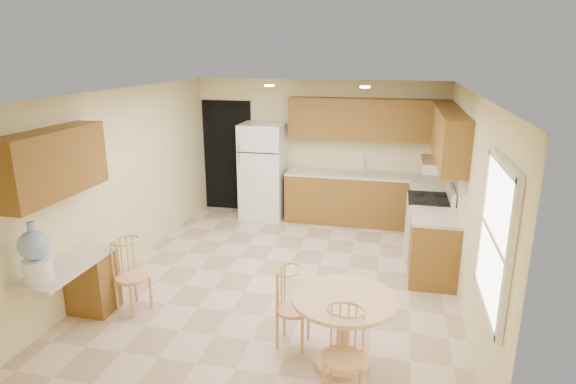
% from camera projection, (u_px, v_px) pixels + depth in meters
% --- Properties ---
extents(floor, '(5.50, 5.50, 0.00)m').
position_uv_depth(floor, '(284.00, 278.00, 6.56)').
color(floor, beige).
rests_on(floor, ground).
extents(ceiling, '(4.50, 5.50, 0.02)m').
position_uv_depth(ceiling, '(283.00, 91.00, 5.86)').
color(ceiling, white).
rests_on(ceiling, wall_back).
extents(wall_back, '(4.50, 0.02, 2.50)m').
position_uv_depth(wall_back, '(318.00, 149.00, 8.78)').
color(wall_back, beige).
rests_on(wall_back, floor).
extents(wall_front, '(4.50, 0.02, 2.50)m').
position_uv_depth(wall_front, '(200.00, 287.00, 3.63)').
color(wall_front, beige).
rests_on(wall_front, floor).
extents(wall_left, '(0.02, 5.50, 2.50)m').
position_uv_depth(wall_left, '(127.00, 180.00, 6.69)').
color(wall_left, beige).
rests_on(wall_left, floor).
extents(wall_right, '(0.02, 5.50, 2.50)m').
position_uv_depth(wall_right, '(467.00, 201.00, 5.73)').
color(wall_right, beige).
rests_on(wall_right, floor).
extents(doorway, '(0.90, 0.02, 2.10)m').
position_uv_depth(doorway, '(228.00, 156.00, 9.20)').
color(doorway, black).
rests_on(doorway, floor).
extents(base_cab_back, '(2.75, 0.60, 0.87)m').
position_uv_depth(base_cab_back, '(363.00, 200.00, 8.54)').
color(base_cab_back, brown).
rests_on(base_cab_back, floor).
extents(counter_back, '(2.75, 0.63, 0.04)m').
position_uv_depth(counter_back, '(364.00, 175.00, 8.42)').
color(counter_back, beige).
rests_on(counter_back, base_cab_back).
extents(base_cab_right_a, '(0.60, 0.59, 0.87)m').
position_uv_depth(base_cab_right_a, '(428.00, 215.00, 7.76)').
color(base_cab_right_a, brown).
rests_on(base_cab_right_a, floor).
extents(counter_right_a, '(0.63, 0.59, 0.04)m').
position_uv_depth(counter_right_a, '(430.00, 188.00, 7.63)').
color(counter_right_a, beige).
rests_on(counter_right_a, base_cab_right_a).
extents(base_cab_right_b, '(0.60, 0.80, 0.87)m').
position_uv_depth(base_cab_right_b, '(433.00, 249.00, 6.40)').
color(base_cab_right_b, brown).
rests_on(base_cab_right_b, floor).
extents(counter_right_b, '(0.63, 0.80, 0.04)m').
position_uv_depth(counter_right_b, '(436.00, 217.00, 6.27)').
color(counter_right_b, beige).
rests_on(counter_right_b, base_cab_right_b).
extents(upper_cab_back, '(2.75, 0.33, 0.70)m').
position_uv_depth(upper_cab_back, '(368.00, 119.00, 8.27)').
color(upper_cab_back, brown).
rests_on(upper_cab_back, wall_back).
extents(upper_cab_right, '(0.33, 2.42, 0.70)m').
position_uv_depth(upper_cab_right, '(448.00, 135.00, 6.73)').
color(upper_cab_right, brown).
rests_on(upper_cab_right, wall_right).
extents(upper_cab_left, '(0.33, 1.40, 0.70)m').
position_uv_depth(upper_cab_left, '(53.00, 163.00, 4.99)').
color(upper_cab_left, brown).
rests_on(upper_cab_left, wall_left).
extents(sink, '(0.78, 0.44, 0.01)m').
position_uv_depth(sink, '(363.00, 174.00, 8.42)').
color(sink, silver).
rests_on(sink, counter_back).
extents(range_hood, '(0.50, 0.76, 0.14)m').
position_uv_depth(range_hood, '(439.00, 165.00, 6.84)').
color(range_hood, silver).
rests_on(range_hood, upper_cab_right).
extents(desk_pedestal, '(0.48, 0.42, 0.72)m').
position_uv_depth(desk_pedestal, '(93.00, 282.00, 5.65)').
color(desk_pedestal, brown).
rests_on(desk_pedestal, floor).
extents(desk_top, '(0.50, 1.20, 0.04)m').
position_uv_depth(desk_top, '(67.00, 265.00, 5.18)').
color(desk_top, beige).
rests_on(desk_top, desk_pedestal).
extents(window, '(0.06, 1.12, 1.30)m').
position_uv_depth(window, '(496.00, 238.00, 3.93)').
color(window, white).
rests_on(window, wall_right).
extents(can_light_a, '(0.14, 0.14, 0.02)m').
position_uv_depth(can_light_a, '(269.00, 86.00, 7.09)').
color(can_light_a, white).
rests_on(can_light_a, ceiling).
extents(can_light_b, '(0.14, 0.14, 0.02)m').
position_uv_depth(can_light_b, '(365.00, 87.00, 6.79)').
color(can_light_b, white).
rests_on(can_light_b, ceiling).
extents(refrigerator, '(0.77, 0.75, 1.74)m').
position_uv_depth(refrigerator, '(263.00, 171.00, 8.76)').
color(refrigerator, white).
rests_on(refrigerator, floor).
extents(stove, '(0.65, 0.76, 1.09)m').
position_uv_depth(stove, '(428.00, 227.00, 7.12)').
color(stove, white).
rests_on(stove, floor).
extents(dining_table, '(1.00, 1.00, 0.74)m').
position_uv_depth(dining_table, '(344.00, 321.00, 4.60)').
color(dining_table, '#E3AB71').
rests_on(dining_table, floor).
extents(chair_table_a, '(0.37, 0.48, 0.84)m').
position_uv_depth(chair_table_a, '(291.00, 303.00, 4.87)').
color(chair_table_a, '#E3AB71').
rests_on(chair_table_a, floor).
extents(chair_table_b, '(0.38, 0.38, 0.86)m').
position_uv_depth(chair_table_b, '(342.00, 353.00, 4.05)').
color(chair_table_b, '#E3AB71').
rests_on(chair_table_b, floor).
extents(chair_desk, '(0.38, 0.50, 0.87)m').
position_uv_depth(chair_desk, '(128.00, 271.00, 5.54)').
color(chair_desk, '#E3AB71').
rests_on(chair_desk, floor).
extents(water_crock, '(0.30, 0.30, 0.62)m').
position_uv_depth(water_crock, '(35.00, 255.00, 4.71)').
color(water_crock, white).
rests_on(water_crock, desk_top).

